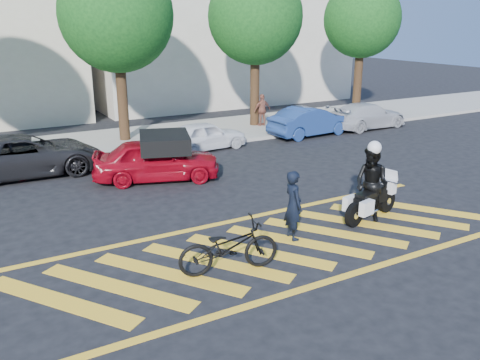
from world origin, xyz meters
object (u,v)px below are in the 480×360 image
officer_bike (293,205)px  bicycle (229,247)px  parked_right (311,121)px  parked_mid_left (26,155)px  officer_moto (372,184)px  parked_mid_right (205,136)px  police_motorcycle (371,201)px  red_convertible (157,160)px  parked_far_right (367,116)px

officer_bike → bicycle: 2.29m
parked_right → parked_mid_left: bearing=86.9°
officer_moto → parked_mid_right: bearing=169.8°
police_motorcycle → red_convertible: red_convertible is taller
officer_moto → parked_mid_left: (-7.33, 8.74, -0.29)m
bicycle → police_motorcycle: bicycle is taller
bicycle → parked_right: parked_right is taller
police_motorcycle → parked_mid_left: parked_mid_left is taller
officer_bike → parked_mid_left: size_ratio=0.34×
officer_bike → red_convertible: (-1.18, 6.06, -0.16)m
officer_moto → bicycle: bearing=-94.3°
officer_bike → parked_mid_left: bearing=37.1°
police_motorcycle → officer_moto: officer_moto is taller
bicycle → officer_moto: officer_moto is taller
parked_mid_left → red_convertible: bearing=-125.2°
parked_right → parked_far_right: bearing=-94.2°
police_motorcycle → parked_far_right: (8.20, 8.98, 0.10)m
parked_mid_right → parked_right: parked_right is taller
officer_moto → police_motorcycle: bearing=49.1°
bicycle → parked_far_right: (12.85, 9.71, 0.05)m
parked_right → parked_mid_right: bearing=85.8°
police_motorcycle → officer_moto: (-0.02, 0.01, 0.47)m
officer_moto → red_convertible: 7.09m
parked_mid_right → red_convertible: bearing=127.6°
police_motorcycle → parked_mid_right: 9.00m
parked_mid_left → officer_moto: bearing=-139.0°
police_motorcycle → officer_moto: bearing=139.1°
parked_right → parked_far_right: parked_right is taller
parked_right → parked_far_right: size_ratio=0.95×
police_motorcycle → parked_right: parked_right is taller
police_motorcycle → parked_mid_left: 11.42m
red_convertible → parked_mid_left: (-3.66, 2.68, 0.00)m
officer_moto → parked_far_right: 12.17m
parked_mid_left → parked_far_right: bearing=-88.1°
officer_bike → parked_mid_right: officer_bike is taller
officer_bike → red_convertible: bearing=19.1°
parked_mid_right → parked_far_right: (8.71, 0.00, 0.03)m
bicycle → parked_mid_right: parked_mid_right is taller
parked_far_right → parked_right: bearing=86.9°
officer_moto → parked_right: bearing=138.5°
parked_mid_right → parked_far_right: bearing=-95.0°
police_motorcycle → parked_right: size_ratio=0.53×
officer_moto → red_convertible: bearing=-162.2°
parked_mid_right → officer_bike: bearing=162.5°
parked_mid_left → parked_right: 12.13m
red_convertible → parked_mid_left: parked_mid_left is taller
officer_moto → parked_right: officer_moto is taller
parked_mid_left → officer_bike: bearing=-150.0°
police_motorcycle → parked_mid_left: (-7.34, 8.75, 0.18)m
parked_right → red_convertible: bearing=104.8°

